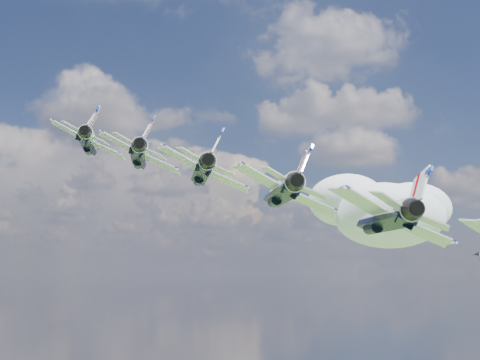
{
  "coord_description": "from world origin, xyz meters",
  "views": [
    {
      "loc": [
        9.81,
        -51.05,
        148.75
      ],
      "look_at": [
        9.97,
        15.2,
        158.06
      ],
      "focal_mm": 50.0,
      "sensor_mm": 36.0,
      "label": 1
    }
  ],
  "objects_px": {
    "jet_0": "(90,142)",
    "jet_4": "(383,217)",
    "jet_1": "(141,155)",
    "jet_2": "(203,171)",
    "jet_3": "(282,191)"
  },
  "relations": [
    {
      "from": "jet_0",
      "to": "jet_4",
      "type": "distance_m",
      "value": 45.91
    },
    {
      "from": "jet_1",
      "to": "jet_2",
      "type": "relative_size",
      "value": 1.0
    },
    {
      "from": "jet_0",
      "to": "jet_1",
      "type": "distance_m",
      "value": 11.48
    },
    {
      "from": "jet_0",
      "to": "jet_4",
      "type": "relative_size",
      "value": 1.0
    },
    {
      "from": "jet_4",
      "to": "jet_2",
      "type": "bearing_deg",
      "value": 128.14
    },
    {
      "from": "jet_0",
      "to": "jet_3",
      "type": "height_order",
      "value": "jet_0"
    },
    {
      "from": "jet_2",
      "to": "jet_0",
      "type": "bearing_deg",
      "value": 128.14
    },
    {
      "from": "jet_1",
      "to": "jet_3",
      "type": "xyz_separation_m",
      "value": [
        15.65,
        -15.59,
        -6.23
      ]
    },
    {
      "from": "jet_4",
      "to": "jet_1",
      "type": "bearing_deg",
      "value": 128.14
    },
    {
      "from": "jet_4",
      "to": "jet_3",
      "type": "bearing_deg",
      "value": 128.14
    },
    {
      "from": "jet_2",
      "to": "jet_4",
      "type": "xyz_separation_m",
      "value": [
        15.65,
        -15.59,
        -6.23
      ]
    },
    {
      "from": "jet_1",
      "to": "jet_2",
      "type": "bearing_deg",
      "value": -51.86
    },
    {
      "from": "jet_1",
      "to": "jet_4",
      "type": "relative_size",
      "value": 1.0
    },
    {
      "from": "jet_0",
      "to": "jet_1",
      "type": "bearing_deg",
      "value": -51.86
    },
    {
      "from": "jet_0",
      "to": "jet_3",
      "type": "bearing_deg",
      "value": -51.86
    }
  ]
}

